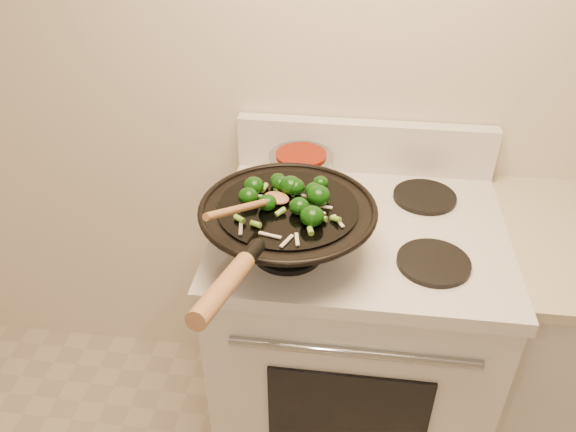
# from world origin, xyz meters

# --- Properties ---
(stove) EXTENTS (0.78, 0.67, 1.08)m
(stove) POSITION_xyz_m (-0.07, 1.17, 0.47)
(stove) COLOR white
(stove) RESTS_ON ground
(wok) EXTENTS (0.43, 0.71, 0.24)m
(wok) POSITION_xyz_m (-0.26, 1.01, 1.01)
(wok) COLOR black
(wok) RESTS_ON stove
(stirfry) EXTENTS (0.26, 0.29, 0.05)m
(stirfry) POSITION_xyz_m (-0.25, 1.04, 1.08)
(stirfry) COLOR #0C3608
(stirfry) RESTS_ON wok
(wooden_spoon) EXTENTS (0.15, 0.28, 0.12)m
(wooden_spoon) POSITION_xyz_m (-0.32, 0.97, 1.10)
(wooden_spoon) COLOR #9C683D
(wooden_spoon) RESTS_ON wok
(saucepan) EXTENTS (0.19, 0.29, 0.11)m
(saucepan) POSITION_xyz_m (-0.25, 1.32, 0.99)
(saucepan) COLOR gray
(saucepan) RESTS_ON stove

